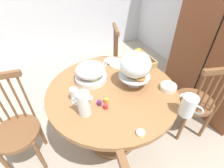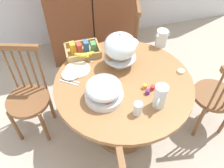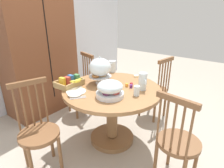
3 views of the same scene
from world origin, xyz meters
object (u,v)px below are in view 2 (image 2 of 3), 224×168
(windsor_chair_by_cabinet, at_px, (123,45))
(drinking_glass, at_px, (138,109))
(dining_table, at_px, (123,99))
(butter_dish, at_px, (181,71))
(windsor_chair_near_window, at_px, (215,97))
(orange_juice_pitcher, at_px, (162,39))
(china_plate_large, at_px, (78,69))
(cereal_bowl, at_px, (131,44))
(cereal_basket, at_px, (83,50))
(windsor_chair_facing_door, at_px, (29,99))
(pastry_stand_with_dome, at_px, (120,47))
(china_plate_small, at_px, (71,74))
(fruit_platter_covered, at_px, (104,90))
(milk_pitcher, at_px, (160,97))

(windsor_chair_by_cabinet, height_order, drinking_glass, windsor_chair_by_cabinet)
(dining_table, xyz_separation_m, butter_dish, (0.51, -0.03, 0.23))
(windsor_chair_near_window, distance_m, drinking_glass, 0.95)
(orange_juice_pitcher, height_order, drinking_glass, orange_juice_pitcher)
(china_plate_large, relative_size, cereal_bowl, 1.57)
(windsor_chair_near_window, relative_size, cereal_basket, 3.09)
(cereal_bowl, relative_size, butter_dish, 2.33)
(dining_table, height_order, windsor_chair_facing_door, windsor_chair_facing_door)
(windsor_chair_by_cabinet, relative_size, drinking_glass, 8.86)
(pastry_stand_with_dome, relative_size, drinking_glass, 3.13)
(cereal_bowl, relative_size, drinking_glass, 1.27)
(pastry_stand_with_dome, xyz_separation_m, china_plate_large, (-0.37, 0.04, -0.19))
(windsor_chair_by_cabinet, xyz_separation_m, china_plate_small, (-0.69, -0.65, 0.30))
(windsor_chair_by_cabinet, bearing_deg, fruit_platter_covered, -116.28)
(cereal_basket, height_order, china_plate_small, cereal_basket)
(orange_juice_pitcher, bearing_deg, windsor_chair_near_window, -56.10)
(fruit_platter_covered, distance_m, milk_pitcher, 0.42)
(china_plate_small, xyz_separation_m, drinking_glass, (0.41, -0.53, 0.04))
(windsor_chair_facing_door, distance_m, china_plate_small, 0.53)
(drinking_glass, bearing_deg, windsor_chair_near_window, 10.91)
(dining_table, bearing_deg, china_plate_small, 154.98)
(dining_table, xyz_separation_m, windsor_chair_near_window, (0.87, -0.17, -0.07))
(cereal_bowl, bearing_deg, butter_dish, -58.54)
(china_plate_large, bearing_deg, orange_juice_pitcher, 8.73)
(dining_table, relative_size, milk_pitcher, 5.79)
(cereal_basket, bearing_deg, fruit_platter_covered, -84.51)
(orange_juice_pitcher, distance_m, cereal_basket, 0.76)
(dining_table, height_order, windsor_chair_by_cabinet, windsor_chair_by_cabinet)
(dining_table, height_order, china_plate_small, china_plate_small)
(windsor_chair_facing_door, bearing_deg, fruit_platter_covered, -33.48)
(windsor_chair_near_window, height_order, windsor_chair_facing_door, same)
(windsor_chair_by_cabinet, height_order, windsor_chair_facing_door, same)
(china_plate_large, bearing_deg, cereal_basket, 65.80)
(windsor_chair_near_window, xyz_separation_m, butter_dish, (-0.36, 0.14, 0.30))
(milk_pitcher, xyz_separation_m, cereal_bowl, (0.04, 0.75, -0.07))
(windsor_chair_facing_door, height_order, orange_juice_pitcher, windsor_chair_facing_door)
(windsor_chair_facing_door, bearing_deg, orange_juice_pitcher, 3.56)
(fruit_platter_covered, relative_size, orange_juice_pitcher, 1.60)
(dining_table, distance_m, pastry_stand_with_dome, 0.47)
(windsor_chair_near_window, relative_size, windsor_chair_by_cabinet, 1.00)
(windsor_chair_facing_door, height_order, cereal_bowl, windsor_chair_facing_door)
(windsor_chair_near_window, bearing_deg, milk_pitcher, -168.61)
(orange_juice_pitcher, relative_size, drinking_glass, 1.71)
(windsor_chair_near_window, distance_m, milk_pitcher, 0.80)
(cereal_basket, bearing_deg, drinking_glass, -72.15)
(china_plate_small, height_order, drinking_glass, drinking_glass)
(cereal_bowl, distance_m, butter_dish, 0.56)
(windsor_chair_near_window, relative_size, china_plate_small, 6.50)
(windsor_chair_facing_door, bearing_deg, milk_pitcher, -30.78)
(pastry_stand_with_dome, height_order, cereal_bowl, pastry_stand_with_dome)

